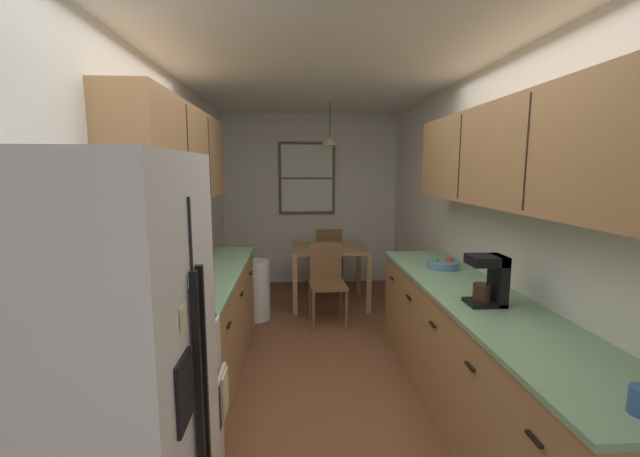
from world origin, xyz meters
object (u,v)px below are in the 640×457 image
object	(u,v)px
dining_table	(329,255)
storage_canister	(170,296)
fruit_bowl	(443,264)
microwave_over_range	(113,194)
refrigerator	(91,419)
stove_range	(151,415)
table_serving_bowl	(324,246)
coffee_maker	(490,279)
trash_bin	(256,290)
dining_chair_far	(328,256)
dining_chair_near	(327,279)

from	to	relation	value
dining_table	storage_canister	size ratio (longest dim) A/B	5.81
storage_canister	fruit_bowl	xyz separation A→B (m)	(2.03, 0.90, -0.05)
microwave_over_range	storage_canister	distance (m)	0.78
refrigerator	stove_range	size ratio (longest dim) A/B	1.64
table_serving_bowl	stove_range	bearing A→B (deg)	-110.32
stove_range	coffee_maker	distance (m)	2.09
storage_canister	coffee_maker	world-z (taller)	coffee_maker
refrigerator	stove_range	xyz separation A→B (m)	(-0.05, 0.68, -0.43)
trash_bin	table_serving_bowl	xyz separation A→B (m)	(0.82, 0.41, 0.44)
dining_chair_far	coffee_maker	world-z (taller)	coffee_maker
refrigerator	microwave_over_range	bearing A→B (deg)	103.81
dining_chair_near	coffee_maker	xyz separation A→B (m)	(0.86, -2.09, 0.56)
microwave_over_range	dining_chair_far	bearing A→B (deg)	70.16
refrigerator	microwave_over_range	size ratio (longest dim) A/B	3.07
stove_range	dining_chair_near	size ratio (longest dim) A/B	1.22
stove_range	dining_chair_far	bearing A→B (deg)	71.71
refrigerator	trash_bin	xyz separation A→B (m)	(0.24, 3.30, -0.55)
trash_bin	storage_canister	bearing A→B (deg)	-97.81
dining_table	dining_chair_far	size ratio (longest dim) A/B	1.05
microwave_over_range	dining_chair_near	world-z (taller)	microwave_over_range
dining_table	storage_canister	world-z (taller)	storage_canister
stove_range	coffee_maker	xyz separation A→B (m)	(1.97, 0.39, 0.59)
table_serving_bowl	refrigerator	bearing A→B (deg)	-106.04
fruit_bowl	table_serving_bowl	xyz separation A→B (m)	(-0.90, 1.69, -0.15)
refrigerator	storage_canister	xyz separation A→B (m)	(-0.06, 1.11, 0.08)
refrigerator	fruit_bowl	xyz separation A→B (m)	(1.97, 2.01, 0.03)
storage_canister	refrigerator	bearing A→B (deg)	-86.92
refrigerator	coffee_maker	world-z (taller)	refrigerator
stove_range	trash_bin	bearing A→B (deg)	83.58
refrigerator	coffee_maker	distance (m)	2.20
trash_bin	dining_chair_far	bearing A→B (deg)	50.01
dining_chair_far	table_serving_bowl	xyz separation A→B (m)	(-0.12, -0.72, 0.28)
dining_table	table_serving_bowl	size ratio (longest dim) A/B	5.59
microwave_over_range	fruit_bowl	distance (m)	2.61
stove_range	microwave_over_range	bearing A→B (deg)	179.97
dining_table	table_serving_bowl	bearing A→B (deg)	-133.23
dining_chair_far	table_serving_bowl	bearing A→B (deg)	-99.23
coffee_maker	table_serving_bowl	bearing A→B (deg)	107.94
refrigerator	table_serving_bowl	distance (m)	3.85
stove_range	trash_bin	xyz separation A→B (m)	(0.29, 2.62, -0.13)
stove_range	dining_chair_near	xyz separation A→B (m)	(1.11, 2.47, 0.03)
microwave_over_range	trash_bin	bearing A→B (deg)	81.13
dining_chair_near	dining_chair_far	bearing A→B (deg)	84.60
trash_bin	microwave_over_range	bearing A→B (deg)	-98.87
dining_table	fruit_bowl	world-z (taller)	fruit_bowl
fruit_bowl	table_serving_bowl	bearing A→B (deg)	118.10
dining_chair_near	trash_bin	xyz separation A→B (m)	(-0.82, 0.14, -0.15)
table_serving_bowl	fruit_bowl	bearing A→B (deg)	-61.90
trash_bin	fruit_bowl	bearing A→B (deg)	-36.66
dining_chair_near	table_serving_bowl	distance (m)	0.62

